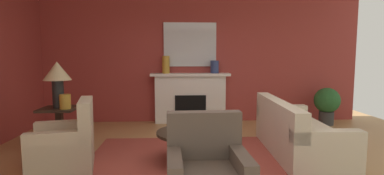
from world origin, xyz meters
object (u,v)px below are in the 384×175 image
object	(u,v)px
side_table	(60,126)
vase_mantel_right	(215,67)
fireplace	(190,99)
sofa	(296,135)
vase_on_side_table	(65,102)
armchair_near_window	(66,147)
potted_plant	(327,103)
vase_mantel_left	(166,65)
table_lamp	(57,75)
coffee_table	(191,139)
mantel_mirror	(190,45)

from	to	relation	value
side_table	vase_mantel_right	world-z (taller)	vase_mantel_right
fireplace	sofa	distance (m)	2.82
side_table	vase_on_side_table	world-z (taller)	vase_on_side_table
sofa	armchair_near_window	size ratio (longest dim) A/B	2.21
fireplace	vase_mantel_right	bearing A→B (deg)	-5.12
fireplace	potted_plant	xyz separation A→B (m)	(3.03, -0.35, -0.05)
armchair_near_window	vase_mantel_left	bearing A→B (deg)	65.27
fireplace	table_lamp	size ratio (longest dim) A/B	2.40
sofa	armchair_near_window	distance (m)	3.43
vase_mantel_right	table_lamp	bearing A→B (deg)	-146.04
vase_on_side_table	potted_plant	xyz separation A→B (m)	(5.10, 1.68, -0.32)
coffee_table	potted_plant	distance (m)	3.84
side_table	vase_on_side_table	size ratio (longest dim) A/B	3.03
sofa	coffee_table	xyz separation A→B (m)	(-1.67, -0.27, 0.04)
coffee_table	table_lamp	distance (m)	2.41
fireplace	mantel_mirror	bearing A→B (deg)	90.00
mantel_mirror	vase_on_side_table	world-z (taller)	mantel_mirror
mantel_mirror	vase_mantel_right	size ratio (longest dim) A/B	4.20
fireplace	armchair_near_window	bearing A→B (deg)	-123.01
vase_mantel_left	potted_plant	bearing A→B (deg)	-4.87
mantel_mirror	table_lamp	bearing A→B (deg)	-137.49
mantel_mirror	vase_mantel_right	world-z (taller)	mantel_mirror
sofa	side_table	world-z (taller)	sofa
mantel_mirror	vase_mantel_right	xyz separation A→B (m)	(0.55, -0.17, -0.51)
mantel_mirror	vase_mantel_left	size ratio (longest dim) A/B	3.06
mantel_mirror	vase_mantel_right	bearing A→B (deg)	-17.18
mantel_mirror	side_table	xyz separation A→B (m)	(-2.22, -2.04, -1.39)
fireplace	mantel_mirror	size ratio (longest dim) A/B	1.50
armchair_near_window	mantel_mirror	bearing A→B (deg)	58.09
mantel_mirror	coffee_table	bearing A→B (deg)	-91.89
mantel_mirror	sofa	world-z (taller)	mantel_mirror
table_lamp	armchair_near_window	bearing A→B (deg)	-64.93
mantel_mirror	vase_on_side_table	distance (m)	3.15
vase_on_side_table	potted_plant	size ratio (longest dim) A/B	0.28
armchair_near_window	vase_mantel_right	size ratio (longest dim) A/B	3.37
coffee_table	side_table	size ratio (longest dim) A/B	1.43
vase_mantel_right	side_table	bearing A→B (deg)	-146.04
coffee_table	sofa	bearing A→B (deg)	9.17
fireplace	vase_on_side_table	world-z (taller)	fireplace
coffee_table	side_table	xyz separation A→B (m)	(-2.13, 0.68, 0.06)
mantel_mirror	fireplace	bearing A→B (deg)	-90.00
side_table	vase_mantel_right	bearing A→B (deg)	33.96
armchair_near_window	vase_mantel_left	size ratio (longest dim) A/B	2.45
coffee_table	vase_on_side_table	xyz separation A→B (m)	(-1.98, 0.56, 0.48)
vase_mantel_right	potted_plant	xyz separation A→B (m)	(2.48, -0.31, -0.79)
vase_mantel_right	potted_plant	distance (m)	2.62
coffee_table	side_table	bearing A→B (deg)	162.43
armchair_near_window	coffee_table	size ratio (longest dim) A/B	0.96
mantel_mirror	vase_mantel_left	distance (m)	0.73
side_table	mantel_mirror	bearing A→B (deg)	42.51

